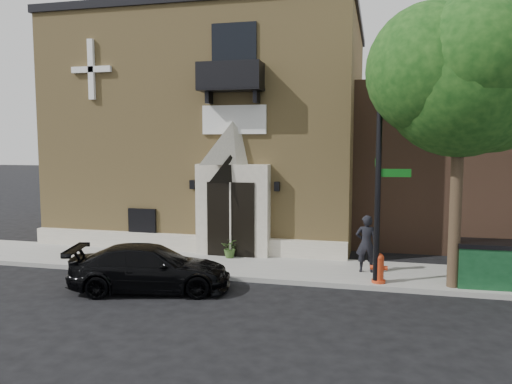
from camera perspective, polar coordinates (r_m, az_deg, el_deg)
ground at (r=15.05m, az=-1.92°, el=-10.21°), size 120.00×120.00×0.00m
sidewalk at (r=16.22m, az=2.98°, el=-8.75°), size 42.00×3.00×0.15m
church at (r=22.94m, az=-3.77°, el=7.03°), size 12.20×11.01×9.30m
street_tree_left at (r=14.51m, az=22.53°, el=12.15°), size 4.97×4.38×7.77m
black_sedan at (r=14.32m, az=-11.95°, el=-8.51°), size 4.73×2.82×1.28m
street_sign at (r=14.26m, az=13.86°, el=1.82°), size 0.98×0.96×6.07m
fire_hydrant at (r=14.72m, az=13.85°, el=-8.45°), size 0.49×0.39×0.85m
dumpster at (r=15.41m, az=25.24°, el=-7.40°), size 1.93×1.14×1.24m
planter at (r=17.31m, az=-2.93°, el=-6.40°), size 0.64×0.57×0.68m
pedestrian_near at (r=15.71m, az=12.48°, el=-5.77°), size 0.67×0.47×1.77m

